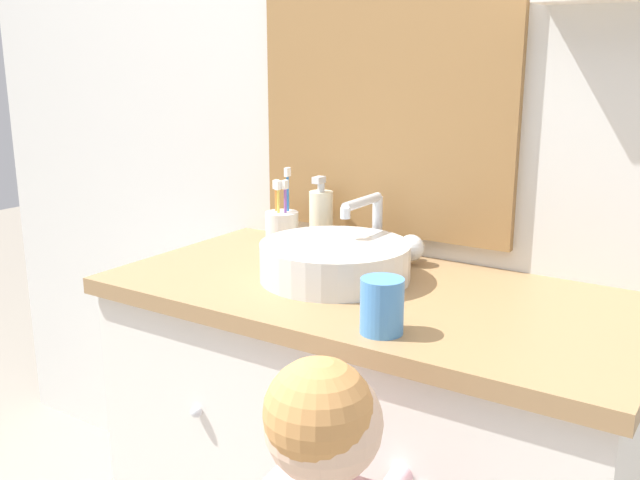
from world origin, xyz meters
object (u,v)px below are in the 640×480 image
object	(u,v)px
sink_basin	(338,259)
drinking_cup	(382,306)
toothbrush_holder	(282,227)
soap_dispenser	(321,219)

from	to	relation	value
sink_basin	drinking_cup	xyz separation A→B (m)	(0.23, -0.22, 0.01)
toothbrush_holder	drinking_cup	size ratio (longest dim) A/B	2.02
sink_basin	soap_dispenser	bearing A→B (deg)	131.31
sink_basin	toothbrush_holder	size ratio (longest dim) A/B	1.91
toothbrush_holder	soap_dispenser	bearing A→B (deg)	18.66
toothbrush_holder	soap_dispenser	xyz separation A→B (m)	(0.10, 0.03, 0.03)
toothbrush_holder	sink_basin	bearing A→B (deg)	-30.64
soap_dispenser	sink_basin	bearing A→B (deg)	-48.69
sink_basin	soap_dispenser	size ratio (longest dim) A/B	2.07
toothbrush_holder	soap_dispenser	size ratio (longest dim) A/B	1.08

